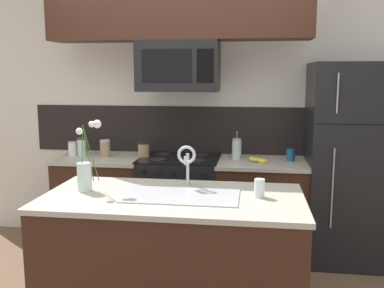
{
  "coord_description": "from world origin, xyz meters",
  "views": [
    {
      "loc": [
        0.68,
        -3.07,
        1.71
      ],
      "look_at": [
        0.21,
        0.27,
        1.16
      ],
      "focal_mm": 40.0,
      "sensor_mm": 36.0,
      "label": 1
    }
  ],
  "objects_px": {
    "microwave": "(179,66)",
    "flower_vase": "(85,172)",
    "storage_jar_short": "(105,148)",
    "sink_faucet": "(187,160)",
    "banana_bunch": "(259,160)",
    "storage_jar_squat": "(144,150)",
    "coffee_tin": "(290,155)",
    "stove_range": "(180,204)",
    "refrigerator": "(355,164)",
    "storage_jar_medium": "(82,147)",
    "drinking_glass": "(259,188)",
    "french_press": "(237,149)",
    "storage_jar_tall": "(73,148)"
  },
  "relations": [
    {
      "from": "storage_jar_medium",
      "to": "sink_faucet",
      "type": "distance_m",
      "value": 1.61
    },
    {
      "from": "sink_faucet",
      "to": "drinking_glass",
      "type": "height_order",
      "value": "sink_faucet"
    },
    {
      "from": "storage_jar_squat",
      "to": "sink_faucet",
      "type": "bearing_deg",
      "value": -60.52
    },
    {
      "from": "microwave",
      "to": "storage_jar_tall",
      "type": "relative_size",
      "value": 5.35
    },
    {
      "from": "french_press",
      "to": "drinking_glass",
      "type": "relative_size",
      "value": 2.17
    },
    {
      "from": "drinking_glass",
      "to": "stove_range",
      "type": "bearing_deg",
      "value": 121.45
    },
    {
      "from": "sink_faucet",
      "to": "storage_jar_short",
      "type": "bearing_deg",
      "value": 133.14
    },
    {
      "from": "microwave",
      "to": "drinking_glass",
      "type": "relative_size",
      "value": 6.05
    },
    {
      "from": "storage_jar_squat",
      "to": "drinking_glass",
      "type": "height_order",
      "value": "storage_jar_squat"
    },
    {
      "from": "storage_jar_short",
      "to": "coffee_tin",
      "type": "relative_size",
      "value": 1.51
    },
    {
      "from": "sink_faucet",
      "to": "coffee_tin",
      "type": "bearing_deg",
      "value": 53.05
    },
    {
      "from": "stove_range",
      "to": "drinking_glass",
      "type": "relative_size",
      "value": 7.56
    },
    {
      "from": "stove_range",
      "to": "coffee_tin",
      "type": "distance_m",
      "value": 1.16
    },
    {
      "from": "refrigerator",
      "to": "storage_jar_short",
      "type": "xyz_separation_m",
      "value": [
        -2.37,
        -0.01,
        0.09
      ]
    },
    {
      "from": "stove_range",
      "to": "banana_bunch",
      "type": "relative_size",
      "value": 4.92
    },
    {
      "from": "microwave",
      "to": "banana_bunch",
      "type": "bearing_deg",
      "value": -3.1
    },
    {
      "from": "banana_bunch",
      "to": "storage_jar_medium",
      "type": "bearing_deg",
      "value": 177.51
    },
    {
      "from": "stove_range",
      "to": "storage_jar_medium",
      "type": "bearing_deg",
      "value": 179.19
    },
    {
      "from": "storage_jar_short",
      "to": "drinking_glass",
      "type": "bearing_deg",
      "value": -39.4
    },
    {
      "from": "storage_jar_medium",
      "to": "coffee_tin",
      "type": "distance_m",
      "value": 2.04
    },
    {
      "from": "coffee_tin",
      "to": "flower_vase",
      "type": "height_order",
      "value": "flower_vase"
    },
    {
      "from": "storage_jar_short",
      "to": "sink_faucet",
      "type": "relative_size",
      "value": 0.54
    },
    {
      "from": "storage_jar_short",
      "to": "flower_vase",
      "type": "bearing_deg",
      "value": -76.47
    },
    {
      "from": "storage_jar_squat",
      "to": "coffee_tin",
      "type": "height_order",
      "value": "storage_jar_squat"
    },
    {
      "from": "storage_jar_tall",
      "to": "flower_vase",
      "type": "distance_m",
      "value": 1.41
    },
    {
      "from": "storage_jar_medium",
      "to": "drinking_glass",
      "type": "bearing_deg",
      "value": -35.28
    },
    {
      "from": "refrigerator",
      "to": "storage_jar_short",
      "type": "bearing_deg",
      "value": -179.74
    },
    {
      "from": "storage_jar_tall",
      "to": "storage_jar_medium",
      "type": "xyz_separation_m",
      "value": [
        0.1,
        -0.01,
        0.02
      ]
    },
    {
      "from": "stove_range",
      "to": "refrigerator",
      "type": "distance_m",
      "value": 1.68
    },
    {
      "from": "storage_jar_medium",
      "to": "french_press",
      "type": "relative_size",
      "value": 0.68
    },
    {
      "from": "refrigerator",
      "to": "banana_bunch",
      "type": "height_order",
      "value": "refrigerator"
    },
    {
      "from": "microwave",
      "to": "french_press",
      "type": "xyz_separation_m",
      "value": [
        0.54,
        0.08,
        -0.77
      ]
    },
    {
      "from": "french_press",
      "to": "sink_faucet",
      "type": "bearing_deg",
      "value": -105.9
    },
    {
      "from": "stove_range",
      "to": "flower_vase",
      "type": "relative_size",
      "value": 1.89
    },
    {
      "from": "sink_faucet",
      "to": "banana_bunch",
      "type": "bearing_deg",
      "value": 61.93
    },
    {
      "from": "drinking_glass",
      "to": "storage_jar_medium",
      "type": "bearing_deg",
      "value": 144.72
    },
    {
      "from": "microwave",
      "to": "flower_vase",
      "type": "bearing_deg",
      "value": -110.35
    },
    {
      "from": "refrigerator",
      "to": "storage_jar_tall",
      "type": "distance_m",
      "value": 2.71
    },
    {
      "from": "french_press",
      "to": "coffee_tin",
      "type": "bearing_deg",
      "value": -1.14
    },
    {
      "from": "storage_jar_squat",
      "to": "coffee_tin",
      "type": "xyz_separation_m",
      "value": [
        1.4,
        0.05,
        -0.02
      ]
    },
    {
      "from": "storage_jar_squat",
      "to": "drinking_glass",
      "type": "distance_m",
      "value": 1.63
    },
    {
      "from": "storage_jar_medium",
      "to": "microwave",
      "type": "bearing_deg",
      "value": -2.03
    },
    {
      "from": "storage_jar_short",
      "to": "french_press",
      "type": "height_order",
      "value": "french_press"
    },
    {
      "from": "microwave",
      "to": "french_press",
      "type": "distance_m",
      "value": 0.95
    },
    {
      "from": "microwave",
      "to": "flower_vase",
      "type": "distance_m",
      "value": 1.48
    },
    {
      "from": "stove_range",
      "to": "drinking_glass",
      "type": "bearing_deg",
      "value": -58.55
    },
    {
      "from": "coffee_tin",
      "to": "french_press",
      "type": "bearing_deg",
      "value": 178.86
    },
    {
      "from": "storage_jar_medium",
      "to": "flower_vase",
      "type": "relative_size",
      "value": 0.37
    },
    {
      "from": "storage_jar_short",
      "to": "storage_jar_squat",
      "type": "bearing_deg",
      "value": -1.17
    },
    {
      "from": "coffee_tin",
      "to": "flower_vase",
      "type": "xyz_separation_m",
      "value": [
        -1.49,
        -1.28,
        0.08
      ]
    }
  ]
}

